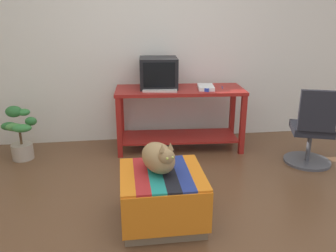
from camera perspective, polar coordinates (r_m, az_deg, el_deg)
name	(u,v)px	position (r m, az deg, el deg)	size (l,w,h in m)	color
ground_plane	(175,221)	(2.98, 1.14, -15.43)	(14.00, 14.00, 0.00)	brown
back_wall	(151,41)	(4.52, -2.88, 13.93)	(8.00, 0.10, 2.60)	silver
desk	(180,108)	(4.25, 1.93, 3.03)	(1.58, 0.68, 0.77)	maroon
tv_monitor	(158,73)	(4.21, -1.60, 8.77)	(0.47, 0.45, 0.37)	black
keyboard	(160,90)	(4.05, -1.33, 5.96)	(0.40, 0.15, 0.02)	beige
book	(206,87)	(4.19, 6.29, 6.42)	(0.19, 0.30, 0.04)	white
ottoman_with_blanket	(162,197)	(2.86, -0.96, -11.78)	(0.67, 0.66, 0.44)	#7A664C
cat	(159,158)	(2.73, -1.49, -5.25)	(0.35, 0.46, 0.29)	#9E7A4C
potted_plant	(20,135)	(4.34, -23.36, -1.41)	(0.42, 0.35, 0.63)	#B7A893
office_chair	(312,132)	(4.13, 22.78, -0.99)	(0.53, 0.54, 0.89)	#4C4C51
stapler	(205,90)	(4.06, 6.08, 6.03)	(0.04, 0.11, 0.04)	#2342B7
pen	(222,87)	(4.29, 9.01, 6.36)	(0.01, 0.01, 0.14)	#2351B2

